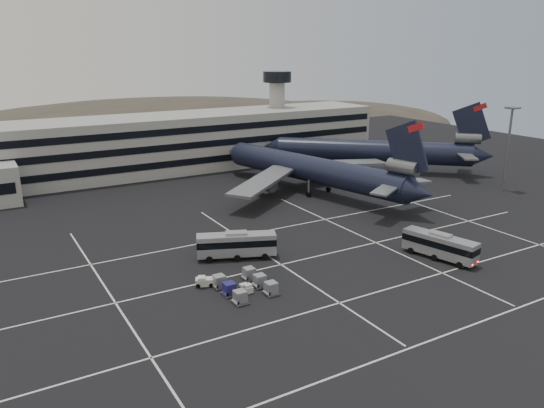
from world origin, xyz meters
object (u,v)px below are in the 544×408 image
Objects in this scene: bus_far at (236,244)px; bus_near at (440,245)px; tug_a at (246,288)px; trijet_main at (314,169)px; uld_cluster at (245,285)px.

bus_near is at bearing -98.10° from bus_far.
bus_near is 30.53m from tug_a.
bus_near is (-5.01, -40.25, -3.06)m from trijet_main.
bus_far is 11.82m from tug_a.
trijet_main is 50.37m from tug_a.
bus_near is at bearing -10.92° from tug_a.
tug_a is at bearing -177.90° from bus_far.
bus_near is at bearing -9.24° from uld_cluster.
trijet_main is at bearing 69.02° from bus_near.
trijet_main is 50.05m from uld_cluster.
bus_far is at bearing 68.79° from uld_cluster.
tug_a is at bearing -89.26° from uld_cluster.
uld_cluster is (-0.01, 0.42, 0.27)m from tug_a.
trijet_main reaches higher than bus_near.
bus_near reaches higher than uld_cluster.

